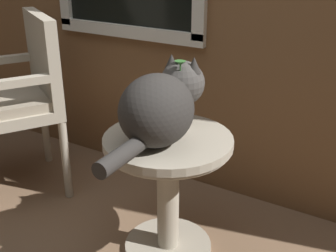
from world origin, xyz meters
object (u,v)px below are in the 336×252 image
Objects in this scene: wicker_side_table at (168,173)px; cat at (161,105)px; wicker_chair at (20,92)px; pewter_vase_with_ivy at (180,109)px.

cat is (-0.01, -0.04, 0.32)m from wicker_side_table.
wicker_side_table is at bearing 81.27° from cat.
pewter_vase_with_ivy is (0.99, 0.01, 0.10)m from wicker_chair.
wicker_chair reaches higher than pewter_vase_with_ivy.
wicker_side_table is at bearing -5.09° from wicker_chair.
pewter_vase_with_ivy is (0.00, 0.14, -0.06)m from cat.
wicker_side_table is 0.85× the size of cat.
pewter_vase_with_ivy reaches higher than wicker_side_table.
pewter_vase_with_ivy is at bearing 88.22° from cat.
cat is at bearing -7.44° from wicker_chair.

